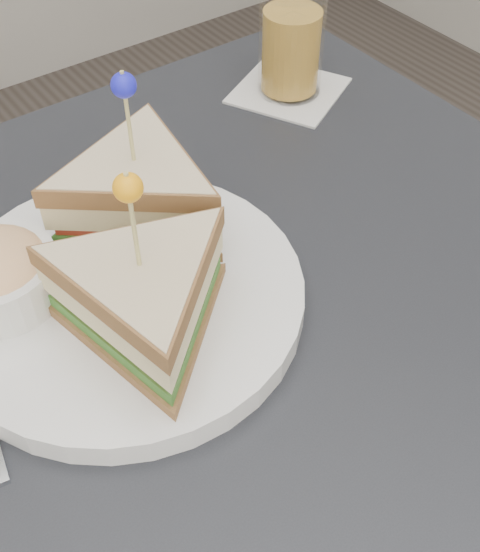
% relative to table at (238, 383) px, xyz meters
% --- Properties ---
extents(table, '(0.80, 0.80, 0.75)m').
position_rel_table_xyz_m(table, '(0.00, 0.00, 0.00)').
color(table, black).
rests_on(table, ground).
extents(plate_meal, '(0.36, 0.36, 0.18)m').
position_rel_table_xyz_m(plate_meal, '(-0.05, 0.08, 0.12)').
color(plate_meal, white).
rests_on(plate_meal, table).
extents(drink_set, '(0.16, 0.16, 0.15)m').
position_rel_table_xyz_m(drink_set, '(0.26, 0.26, 0.14)').
color(drink_set, silver).
rests_on(drink_set, table).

